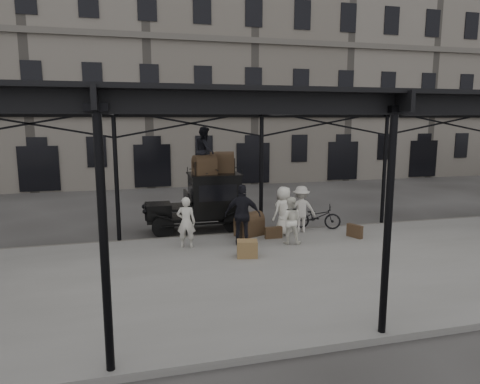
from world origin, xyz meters
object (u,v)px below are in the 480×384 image
object	(u,v)px
bicycle	(317,217)
porter_left	(186,222)
taxi	(206,199)
steamer_trunk_platform	(249,226)
steamer_trunk_roof_near	(204,166)
porter_official	(243,215)

from	to	relation	value
bicycle	porter_left	bearing A→B (deg)	125.99
taxi	steamer_trunk_platform	size ratio (longest dim) A/B	3.84
taxi	steamer_trunk_roof_near	bearing A→B (deg)	-108.07
porter_left	bicycle	bearing A→B (deg)	-151.53
steamer_trunk_roof_near	steamer_trunk_platform	bearing A→B (deg)	-62.13
porter_official	bicycle	bearing A→B (deg)	-138.69
bicycle	steamer_trunk_platform	world-z (taller)	bicycle
bicycle	steamer_trunk_platform	xyz separation A→B (m)	(-2.70, -0.29, -0.11)
bicycle	steamer_trunk_roof_near	distance (m)	4.57
taxi	bicycle	size ratio (longest dim) A/B	2.08
porter_official	taxi	bearing A→B (deg)	-55.47
porter_left	porter_official	world-z (taller)	porter_official
porter_left	steamer_trunk_roof_near	size ratio (longest dim) A/B	1.98
bicycle	porter_official	bearing A→B (deg)	135.30
taxi	porter_official	xyz separation A→B (m)	(0.73, -2.67, -0.06)
taxi	steamer_trunk_roof_near	size ratio (longest dim) A/B	4.43
porter_official	bicycle	size ratio (longest dim) A/B	1.13
taxi	porter_official	world-z (taller)	taxi
bicycle	steamer_trunk_roof_near	bearing A→B (deg)	97.71
porter_official	steamer_trunk_platform	distance (m)	1.30
bicycle	steamer_trunk_roof_near	xyz separation A→B (m)	(-4.02, 1.12, 1.87)
taxi	porter_left	size ratio (longest dim) A/B	2.23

